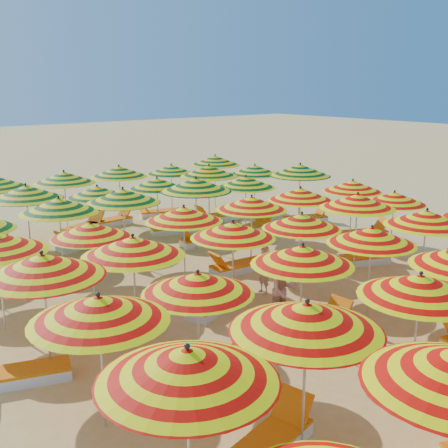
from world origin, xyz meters
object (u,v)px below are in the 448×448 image
at_px(umbrella_13, 198,283).
at_px(beachgoer_b, 283,291).
at_px(umbrella_46, 171,169).
at_px(lounger_30, 111,222).
at_px(umbrella_38, 97,192).
at_px(lounger_22, 254,227).
at_px(umbrella_39, 157,183).
at_px(lounger_27, 216,217).
at_px(lounger_15, 213,305).
at_px(lounger_18, 364,234).
at_px(umbrella_35, 300,170).
at_px(lounger_29, 85,227).
at_px(umbrella_18, 42,266).
at_px(umbrella_32, 123,196).
at_px(umbrella_23, 394,198).
at_px(umbrella_40, 209,171).
at_px(umbrella_16, 427,218).
at_px(lounger_23, 306,219).
at_px(umbrella_47, 215,160).
at_px(umbrella_41, 255,170).
at_px(umbrella_15, 372,236).
at_px(lounger_19, 1,287).
at_px(umbrella_14, 302,255).
at_px(umbrella_28, 300,194).
at_px(lounger_25, 82,243).
at_px(lounger_13, 19,375).
at_px(umbrella_29, 353,186).
at_px(lounger_11, 318,329).
at_px(umbrella_8, 420,286).
at_px(umbrella_20, 233,230).
at_px(umbrella_6, 187,365).
at_px(umbrella_27, 252,203).
at_px(lounger_6, 268,444).
at_px(umbrella_22, 358,201).
at_px(umbrella_25, 91,230).
at_px(umbrella_7, 307,317).
at_px(umbrella_19, 133,246).
at_px(lounger_20, 143,256).
at_px(lounger_10, 224,366).
at_px(umbrella_26, 184,214).
at_px(lounger_21, 205,240).
at_px(lounger_16, 362,259).
at_px(lounger_17, 238,267).
at_px(umbrella_31, 59,205).

distance_m(umbrella_13, beachgoer_b, 3.41).
height_order(umbrella_46, lounger_30, umbrella_46).
xyz_separation_m(umbrella_38, lounger_22, (5.19, -1.87, -1.66)).
relative_size(umbrella_39, lounger_27, 1.44).
distance_m(lounger_15, lounger_18, 8.24).
height_order(umbrella_35, lounger_29, umbrella_35).
xyz_separation_m(umbrella_18, umbrella_32, (4.33, 4.89, -0.04)).
xyz_separation_m(umbrella_23, umbrella_40, (-1.98, 6.75, 0.22)).
relative_size(umbrella_16, umbrella_38, 1.11).
xyz_separation_m(umbrella_16, umbrella_39, (-2.21, 9.07, -0.12)).
bearing_deg(umbrella_46, lounger_23, -54.13).
bearing_deg(beachgoer_b, umbrella_39, 93.37).
relative_size(umbrella_40, umbrella_47, 0.87).
bearing_deg(umbrella_41, umbrella_15, -116.89).
bearing_deg(umbrella_15, lounger_19, 132.56).
bearing_deg(umbrella_35, umbrella_14, -136.17).
relative_size(umbrella_28, lounger_25, 1.43).
xyz_separation_m(umbrella_35, lounger_13, (-12.21, -4.76, -1.97)).
xyz_separation_m(umbrella_14, umbrella_29, (7.15, 4.44, -0.06)).
xyz_separation_m(lounger_13, lounger_30, (6.74, 9.27, 0.00)).
height_order(lounger_11, lounger_19, same).
relative_size(lounger_11, beachgoer_b, 1.23).
xyz_separation_m(umbrella_39, lounger_11, (-1.83, -9.17, -1.69)).
distance_m(umbrella_8, lounger_15, 5.31).
height_order(umbrella_20, umbrella_41, umbrella_20).
relative_size(umbrella_41, lounger_22, 1.38).
xyz_separation_m(umbrella_39, lounger_19, (-6.25, -2.29, -1.69)).
height_order(umbrella_6, umbrella_29, umbrella_6).
xyz_separation_m(umbrella_27, umbrella_46, (1.98, 7.10, -0.06)).
bearing_deg(lounger_6, umbrella_28, 28.42).
distance_m(umbrella_22, umbrella_25, 7.40).
relative_size(umbrella_7, lounger_13, 1.39).
height_order(umbrella_18, umbrella_22, umbrella_18).
bearing_deg(umbrella_18, umbrella_19, 8.60).
distance_m(umbrella_6, lounger_20, 10.66).
relative_size(umbrella_22, lounger_19, 1.42).
bearing_deg(lounger_11, umbrella_8, -98.48).
height_order(umbrella_25, lounger_23, umbrella_25).
distance_m(umbrella_16, lounger_10, 6.83).
height_order(umbrella_29, umbrella_41, umbrella_41).
relative_size(umbrella_26, lounger_21, 1.36).
bearing_deg(lounger_16, lounger_17, 174.48).
xyz_separation_m(umbrella_14, umbrella_20, (0.29, 2.50, -0.05)).
bearing_deg(lounger_15, umbrella_47, -148.76).
bearing_deg(lounger_20, umbrella_31, -21.31).
xyz_separation_m(umbrella_29, lounger_20, (-6.74, 2.43, -1.73)).
xyz_separation_m(umbrella_23, umbrella_35, (0.43, 4.37, 0.30)).
xyz_separation_m(umbrella_15, lounger_30, (-0.70, 11.27, -1.74)).
relative_size(umbrella_38, umbrella_39, 0.95).
relative_size(umbrella_6, umbrella_41, 0.94).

